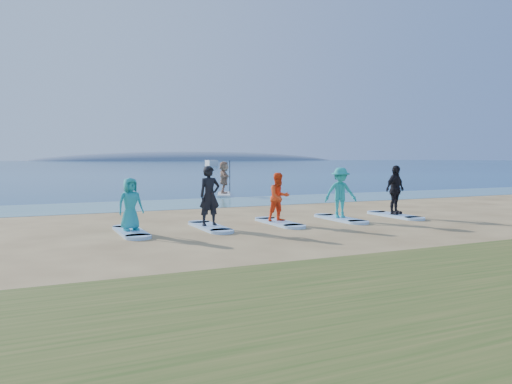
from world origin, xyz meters
name	(u,v)px	position (x,y,z in m)	size (l,w,h in m)	color
ground	(279,237)	(0.00, 0.00, 0.00)	(600.00, 600.00, 0.00)	tan
shallow_water	(175,204)	(0.00, 10.50, 0.01)	(600.00, 600.00, 0.00)	teal
ocean	(47,164)	(0.00, 160.00, 0.01)	(600.00, 600.00, 0.00)	navy
island_ridge	(196,161)	(95.00, 300.00, 0.00)	(220.00, 56.00, 18.00)	slate
paddleboard	(224,194)	(3.99, 14.48, 0.06)	(0.70, 3.00, 0.12)	silver
paddleboarder	(224,177)	(3.99, 14.48, 1.03)	(1.69, 0.54, 1.82)	tan
boat_offshore_b	(211,166)	(36.66, 107.52, 0.00)	(2.23, 6.42, 1.45)	silver
surfboard_0	(131,232)	(-3.59, 2.33, 0.04)	(0.70, 2.20, 0.09)	#A4D0FF
student_0	(130,204)	(-3.59, 2.33, 0.85)	(0.74, 0.48, 1.51)	teal
surfboard_1	(210,227)	(-1.19, 2.33, 0.04)	(0.70, 2.20, 0.09)	#A4D0FF
student_1	(210,196)	(-1.19, 2.33, 1.01)	(0.67, 0.44, 1.83)	black
surfboard_2	(279,223)	(1.20, 2.33, 0.04)	(0.70, 2.20, 0.09)	#A4D0FF
student_2	(279,197)	(1.20, 2.33, 0.89)	(0.77, 0.60, 1.59)	#FF491A
surfboard_3	(340,219)	(3.60, 2.33, 0.04)	(0.70, 2.20, 0.09)	#A4D0FF
student_3	(340,193)	(3.60, 2.33, 0.96)	(1.12, 0.65, 1.74)	teal
surfboard_4	(395,215)	(6.00, 2.33, 0.04)	(0.70, 2.20, 0.09)	#A4D0FF
student_4	(395,190)	(6.00, 2.33, 0.99)	(1.05, 0.44, 1.80)	black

